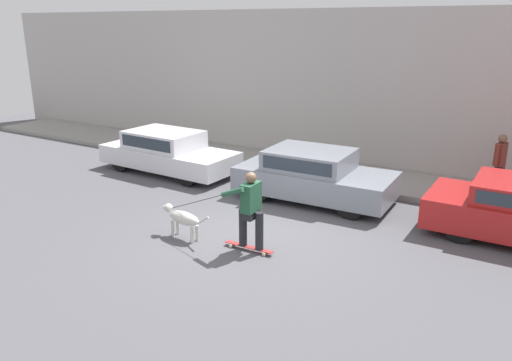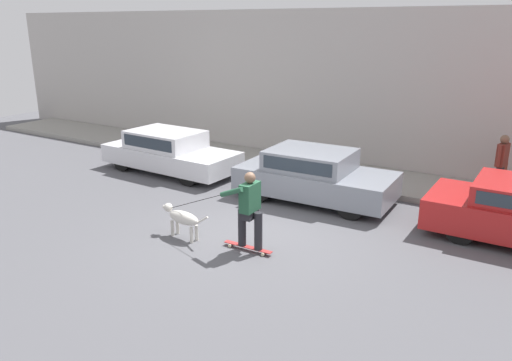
{
  "view_description": "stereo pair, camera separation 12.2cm",
  "coord_description": "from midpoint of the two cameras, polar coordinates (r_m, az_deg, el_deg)",
  "views": [
    {
      "loc": [
        5.06,
        -8.22,
        4.32
      ],
      "look_at": [
        -0.51,
        0.92,
        0.95
      ],
      "focal_mm": 35.0,
      "sensor_mm": 36.0,
      "label": 1
    },
    {
      "loc": [
        5.16,
        -8.15,
        4.32
      ],
      "look_at": [
        -0.51,
        0.92,
        0.95
      ],
      "focal_mm": 35.0,
      "sensor_mm": 36.0,
      "label": 2
    }
  ],
  "objects": [
    {
      "name": "sidewalk_curb",
      "position": [
        14.86,
        9.89,
        0.62
      ],
      "size": [
        30.0,
        2.32,
        0.15
      ],
      "color": "gray",
      "rests_on": "ground_plane"
    },
    {
      "name": "back_wall",
      "position": [
        15.61,
        12.18,
        9.98
      ],
      "size": [
        32.0,
        0.3,
        4.77
      ],
      "color": "#B2ADA8",
      "rests_on": "ground_plane"
    },
    {
      "name": "ground_plane",
      "position": [
        10.58,
        -0.57,
        -6.64
      ],
      "size": [
        36.0,
        36.0,
        0.0
      ],
      "primitive_type": "plane",
      "color": "#545459"
    },
    {
      "name": "pedestrian_with_bag",
      "position": [
        13.89,
        25.85,
        1.98
      ],
      "size": [
        0.27,
        0.64,
        1.57
      ],
      "rotation": [
        0.0,
        0.0,
        -0.22
      ],
      "color": "#28282D",
      "rests_on": "sidewalk_curb"
    },
    {
      "name": "parked_car_0",
      "position": [
        15.3,
        -10.29,
        3.18
      ],
      "size": [
        4.35,
        1.83,
        1.26
      ],
      "rotation": [
        0.0,
        0.0,
        -0.03
      ],
      "color": "black",
      "rests_on": "ground_plane"
    },
    {
      "name": "parked_car_1",
      "position": [
        12.7,
        6.31,
        0.53
      ],
      "size": [
        4.0,
        1.93,
        1.31
      ],
      "rotation": [
        0.0,
        0.0,
        0.04
      ],
      "color": "black",
      "rests_on": "ground_plane"
    },
    {
      "name": "dog",
      "position": [
        10.54,
        -8.69,
        -4.29
      ],
      "size": [
        1.3,
        0.36,
        0.68
      ],
      "rotation": [
        0.0,
        0.0,
        3.03
      ],
      "color": "beige",
      "rests_on": "ground_plane"
    },
    {
      "name": "skateboarder",
      "position": [
        9.67,
        -1.0,
        -3.1
      ],
      "size": [
        2.46,
        0.66,
        1.64
      ],
      "rotation": [
        0.0,
        0.0,
        3.16
      ],
      "color": "beige",
      "rests_on": "ground_plane"
    }
  ]
}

